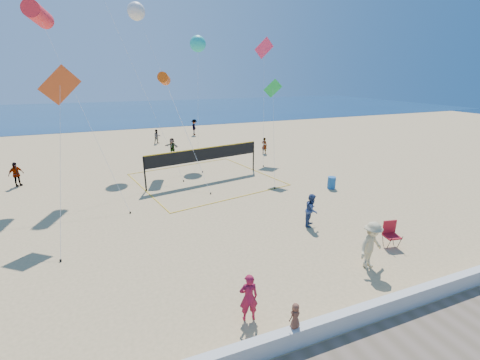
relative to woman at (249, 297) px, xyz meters
name	(u,v)px	position (x,y,z in m)	size (l,w,h in m)	color
ground	(279,276)	(1.90, 1.58, -0.78)	(120.00, 120.00, 0.00)	tan
ocean	(136,110)	(1.90, 63.58, -0.77)	(140.00, 50.00, 0.03)	navy
seawall	(329,326)	(1.90, -1.42, -0.48)	(32.00, 0.30, 0.60)	silver
woman	(249,297)	(0.00, 0.00, 0.00)	(0.57, 0.38, 1.57)	maroon
toddler	(295,316)	(0.77, -1.36, 0.19)	(0.36, 0.24, 0.74)	brown
bystander_a	(312,210)	(5.40, 4.75, 0.03)	(0.79, 0.62, 1.63)	navy
bystander_b	(371,245)	(5.42, 0.82, 0.16)	(1.22, 0.70, 1.89)	tan
far_person_0	(16,174)	(-9.44, 17.02, 0.03)	(0.96, 0.40, 1.63)	gray
far_person_1	(172,147)	(1.76, 21.83, 0.01)	(1.47, 0.47, 1.59)	gray
far_person_2	(264,145)	(9.93, 19.31, -0.03)	(0.55, 0.36, 1.51)	gray
far_person_3	(157,137)	(1.23, 27.74, -0.03)	(0.73, 0.57, 1.51)	gray
far_person_4	(194,127)	(6.24, 31.24, 0.17)	(1.23, 0.71, 1.91)	gray
camp_chair	(391,232)	(7.43, 1.78, -0.14)	(0.71, 0.84, 1.26)	maroon
trash_barrel	(332,183)	(9.71, 8.83, -0.40)	(0.52, 0.52, 0.78)	#165094
volleyball_net	(204,158)	(2.53, 13.70, 0.78)	(10.12, 10.00, 2.30)	black
kite_0	(38,15)	(-6.45, 16.69, 9.67)	(4.39, 8.46, 11.13)	red
kite_2	(164,79)	(0.89, 18.27, 6.00)	(1.83, 8.58, 7.31)	#CE4A0A
kite_3	(60,91)	(-5.26, 10.39, 5.58)	(1.89, 5.10, 7.56)	#CA471A
kite_4	(273,95)	(7.77, 13.73, 4.95)	(2.34, 4.18, 6.83)	green
kite_5	(264,53)	(10.18, 20.31, 8.14)	(3.43, 5.55, 10.29)	#F52F59
kite_6	(136,11)	(-0.30, 22.15, 11.09)	(4.00, 7.53, 12.57)	silver
kite_7	(198,44)	(4.38, 21.15, 8.77)	(1.65, 2.73, 10.23)	#1EB4AA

